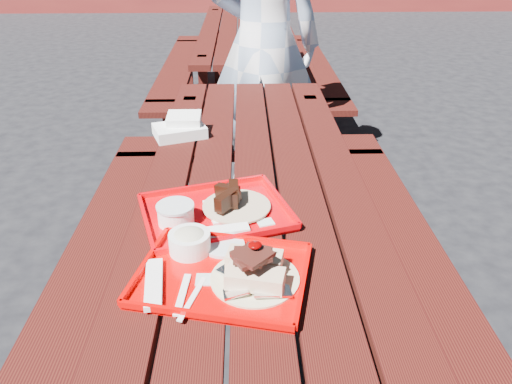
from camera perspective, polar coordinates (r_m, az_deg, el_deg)
ground at (r=2.10m, az=-0.11°, el=-17.97°), size 60.00×60.00×0.00m
picnic_table_near at (r=1.74m, az=-0.13°, el=-5.16°), size 1.41×2.40×0.75m
picnic_table_far at (r=4.35m, az=-1.07°, el=15.81°), size 1.41×2.40×0.75m
near_tray at (r=1.24m, az=-3.67°, el=-8.19°), size 0.47×0.40×0.13m
far_tray at (r=1.48m, az=-4.84°, el=-2.19°), size 0.50×0.43×0.07m
white_cloth at (r=2.07m, az=-8.58°, el=7.30°), size 0.24×0.20×0.08m
person at (r=3.00m, az=0.87°, el=16.59°), size 0.72×0.54×1.80m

